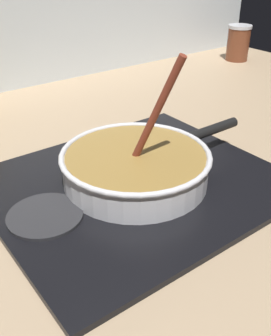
# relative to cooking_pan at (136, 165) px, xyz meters

# --- Properties ---
(ground) EXTENTS (2.40, 1.60, 0.04)m
(ground) POSITION_rel_cooking_pan_xyz_m (-0.06, -0.06, -0.07)
(ground) COLOR #9E8466
(hob_plate) EXTENTS (0.56, 0.48, 0.01)m
(hob_plate) POSITION_rel_cooking_pan_xyz_m (-0.00, 0.00, -0.04)
(hob_plate) COLOR black
(hob_plate) RESTS_ON ground
(burner_ring) EXTENTS (0.18, 0.18, 0.01)m
(burner_ring) POSITION_rel_cooking_pan_xyz_m (-0.00, 0.00, -0.03)
(burner_ring) COLOR #592D0C
(burner_ring) RESTS_ON hob_plate
(spare_burner) EXTENTS (0.13, 0.13, 0.01)m
(spare_burner) POSITION_rel_cooking_pan_xyz_m (-0.20, 0.00, -0.03)
(spare_burner) COLOR #262628
(spare_burner) RESTS_ON hob_plate
(cooking_pan) EXTENTS (0.43, 0.30, 0.26)m
(cooking_pan) POSITION_rel_cooking_pan_xyz_m (0.00, 0.00, 0.00)
(cooking_pan) COLOR silver
(cooking_pan) RESTS_ON hob_plate
(condiment_jar) EXTENTS (0.09, 0.09, 0.14)m
(condiment_jar) POSITION_rel_cooking_pan_xyz_m (0.91, 0.53, 0.02)
(condiment_jar) COLOR brown
(condiment_jar) RESTS_ON ground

